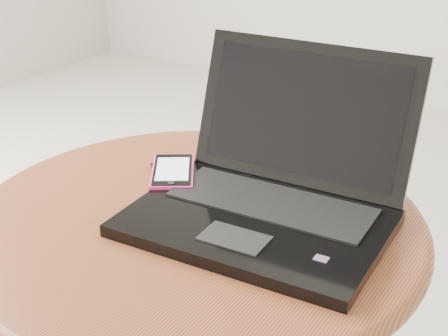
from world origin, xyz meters
The scene contains 4 objects.
table centered at (0.02, -0.12, 0.41)m, with size 0.66×0.66×0.53m.
laptop centered at (0.11, -0.07, 0.56)m, with size 0.35×0.32×0.22m.
phone_black centered at (-0.07, -0.05, 0.53)m, with size 0.12×0.12×0.01m.
phone_pink centered at (-0.07, -0.05, 0.54)m, with size 0.12×0.13×0.01m.
Camera 1 is at (0.48, -0.79, 0.98)m, focal length 52.79 mm.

